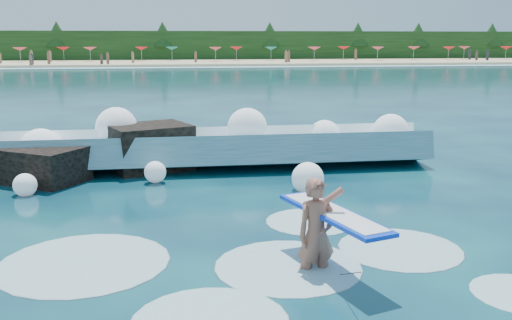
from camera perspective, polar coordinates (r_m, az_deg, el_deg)
The scene contains 11 objects.
ground at distance 10.23m, azimuth -6.75°, elevation -9.18°, with size 200.00×200.00×0.00m, color #061C37.
beach at distance 87.61m, azimuth -8.48°, elevation 9.59°, with size 140.00×20.00×0.40m, color tan.
wet_band at distance 76.63m, azimuth -8.44°, elevation 9.15°, with size 140.00×5.00×0.08m, color silver.
treeline at distance 97.55m, azimuth -8.54°, elevation 11.17°, with size 140.00×4.00×5.00m, color black.
breaking_wave at distance 16.87m, azimuth -10.84°, elevation 0.90°, with size 16.42×2.63×1.42m.
rock_cluster at distance 16.72m, azimuth -21.17°, elevation 0.14°, with size 8.32×3.56×1.50m.
surfer_with_board at distance 9.25m, azimuth 6.44°, elevation -6.96°, with size 1.32×3.01×1.86m.
wave_spray at distance 16.52m, azimuth -12.65°, elevation 2.07°, with size 15.58×4.63×2.01m.
surf_foam at distance 9.65m, azimuth -1.77°, elevation -10.42°, with size 8.75×5.95×0.14m.
beach_umbrellas at distance 89.94m, azimuth -8.42°, elevation 10.96°, with size 111.77×6.41×0.50m.
beachgoers at distance 83.62m, azimuth -8.90°, elevation 10.09°, with size 105.60×14.11×1.90m.
Camera 1 is at (-0.23, -9.54, 3.68)m, focal length 40.00 mm.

